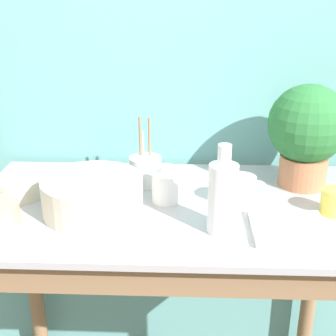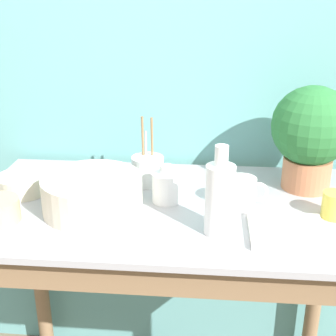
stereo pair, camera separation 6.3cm
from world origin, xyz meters
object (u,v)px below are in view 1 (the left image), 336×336
Objects in this scene: bowl_small_cream at (19,187)px; utensil_cup at (145,170)px; mug_white at (242,191)px; mug_yellow at (335,201)px; potted_plant at (307,130)px; bowl_wash_large at (93,195)px; bottle_tall at (223,197)px; bottle_short at (166,186)px; tray_board at (289,228)px.

utensil_cup reaches higher than bowl_small_cream.
mug_white is 1.18× the size of mug_yellow.
mug_white is 0.78× the size of bowl_small_cream.
potted_plant reaches higher than bowl_wash_large.
bowl_small_cream is (-0.93, -0.12, -0.16)m from potted_plant.
potted_plant reaches higher than utensil_cup.
potted_plant reaches higher than mug_yellow.
bowl_wash_large is 1.28× the size of utensil_cup.
bottle_tall is 2.10× the size of bottle_short.
bowl_wash_large is 0.57m from tray_board.
utensil_cup reaches higher than tray_board.
potted_plant is at bearing 103.35° from mug_yellow.
bowl_wash_large is at bearing -172.34° from mug_white.
utensil_cup is (-0.53, -0.01, -0.14)m from potted_plant.
bottle_tall reaches higher than tray_board.
mug_yellow is at bearing 1.41° from bowl_wash_large.
bowl_wash_large is 1.83× the size of bowl_small_cream.
tray_board is (0.82, -0.20, -0.02)m from bowl_small_cream.
bowl_small_cream reaches higher than tray_board.
bowl_wash_large is at bearing -178.59° from mug_yellow.
bowl_small_cream is at bearing 176.96° from bottle_short.
bottle_tall is 1.08× the size of utensil_cup.
utensil_cup is (-0.24, 0.31, -0.06)m from bottle_tall.
mug_yellow is 0.52× the size of tray_board.
bottle_tall is at bearing -177.62° from tray_board.
bowl_small_cream is (-0.63, 0.21, -0.08)m from bottle_tall.
potted_plant is at bearing 48.21° from bottle_tall.
tray_board is (0.42, -0.31, -0.04)m from utensil_cup.
tray_board is at bearing -35.90° from utensil_cup.
bottle_short is 0.58× the size of tray_board.
potted_plant is 0.50m from bottle_short.
bottle_tall is (0.37, -0.10, 0.05)m from bowl_wash_large.
mug_yellow is 0.61m from utensil_cup.
utensil_cup is at bearing -178.66° from potted_plant.
potted_plant is at bearing 7.25° from bowl_small_cream.
bowl_small_cream is 0.41m from utensil_cup.
bottle_tall is 0.21m from tray_board.
utensil_cup reaches higher than bottle_short.
bowl_wash_large is 2.48× the size of bottle_short.
potted_plant is 0.95m from bowl_small_cream.
mug_yellow reaches higher than tray_board.
mug_white reaches higher than tray_board.
bowl_small_cream is (-0.97, 0.09, -0.01)m from mug_yellow.
mug_white is at bearing -26.14° from utensil_cup.
bottle_short is 0.74× the size of bowl_small_cream.
bowl_small_cream is at bearing -165.14° from utensil_cup.
potted_plant is 0.38m from tray_board.
bottle_tall is 2.00× the size of mug_white.
mug_white is at bearing 7.66° from bowl_wash_large.
bowl_wash_large is 2.36× the size of mug_white.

